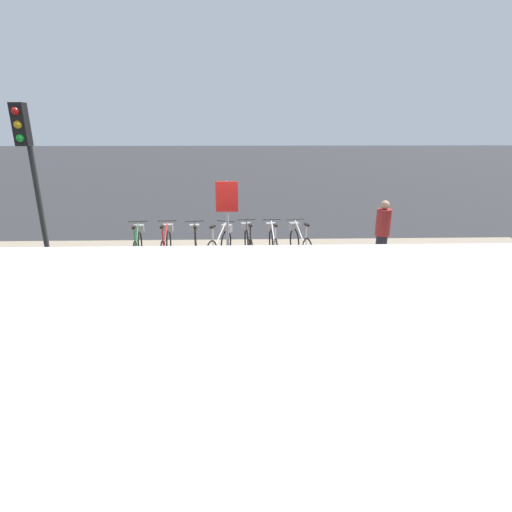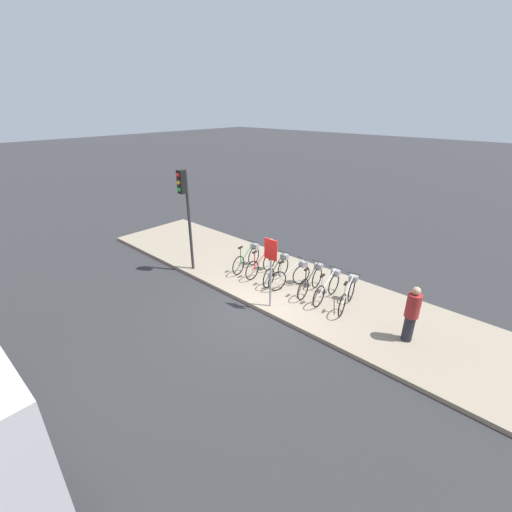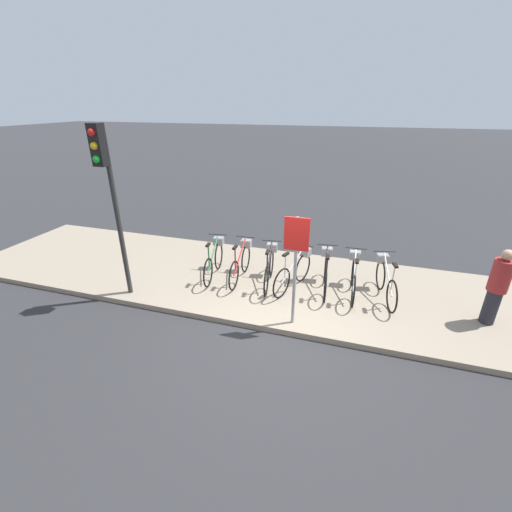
% 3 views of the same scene
% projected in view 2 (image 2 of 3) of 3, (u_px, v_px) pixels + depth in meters
% --- Properties ---
extents(ground_plane, '(120.00, 120.00, 0.00)m').
position_uv_depth(ground_plane, '(258.00, 310.00, 10.14)').
color(ground_plane, '#2D2D30').
extents(sidewalk, '(16.87, 3.61, 0.12)m').
position_uv_depth(sidewalk, '(294.00, 287.00, 11.34)').
color(sidewalk, gray).
rests_on(sidewalk, ground_plane).
extents(parked_bicycle_0, '(0.46, 1.61, 0.99)m').
position_uv_depth(parked_bicycle_0, '(248.00, 257.00, 12.27)').
color(parked_bicycle_0, black).
rests_on(parked_bicycle_0, sidewalk).
extents(parked_bicycle_1, '(0.46, 1.62, 0.99)m').
position_uv_depth(parked_bicycle_1, '(263.00, 262.00, 11.89)').
color(parked_bicycle_1, black).
rests_on(parked_bicycle_1, sidewalk).
extents(parked_bicycle_2, '(0.46, 1.61, 0.99)m').
position_uv_depth(parked_bicycle_2, '(278.00, 269.00, 11.42)').
color(parked_bicycle_2, black).
rests_on(parked_bicycle_2, sidewalk).
extents(parked_bicycle_3, '(0.65, 1.54, 0.99)m').
position_uv_depth(parked_bicycle_3, '(292.00, 274.00, 11.05)').
color(parked_bicycle_3, black).
rests_on(parked_bicycle_3, sidewalk).
extents(parked_bicycle_4, '(0.46, 1.61, 0.99)m').
position_uv_depth(parked_bicycle_4, '(312.00, 279.00, 10.74)').
color(parked_bicycle_4, black).
rests_on(parked_bicycle_4, sidewalk).
extents(parked_bicycle_5, '(0.46, 1.62, 0.99)m').
position_uv_depth(parked_bicycle_5, '(328.00, 286.00, 10.35)').
color(parked_bicycle_5, black).
rests_on(parked_bicycle_5, sidewalk).
extents(parked_bicycle_6, '(0.51, 1.59, 0.99)m').
position_uv_depth(parked_bicycle_6, '(348.00, 293.00, 9.96)').
color(parked_bicycle_6, black).
rests_on(parked_bicycle_6, sidewalk).
extents(pedestrian, '(0.34, 0.34, 1.52)m').
position_uv_depth(pedestrian, '(412.00, 313.00, 8.39)').
color(pedestrian, '#23232D').
rests_on(pedestrian, sidewalk).
extents(traffic_light, '(0.24, 0.40, 3.55)m').
position_uv_depth(traffic_light, '(185.00, 200.00, 11.33)').
color(traffic_light, '#2D2D2D').
rests_on(traffic_light, sidewalk).
extents(sign_post, '(0.44, 0.07, 2.13)m').
position_uv_depth(sign_post, '(271.00, 262.00, 9.55)').
color(sign_post, '#99999E').
rests_on(sign_post, sidewalk).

